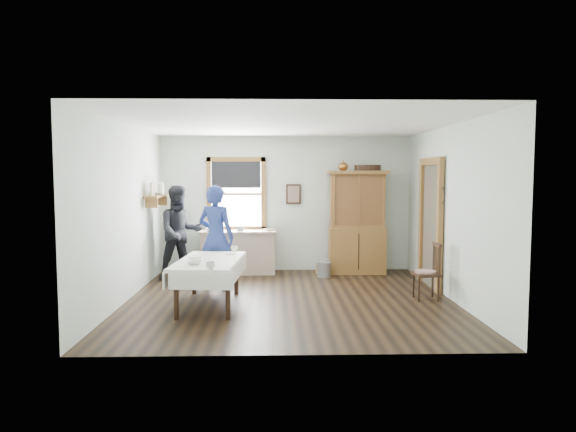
{
  "coord_description": "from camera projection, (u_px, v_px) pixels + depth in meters",
  "views": [
    {
      "loc": [
        -0.22,
        -7.85,
        1.91
      ],
      "look_at": [
        -0.02,
        0.3,
        1.28
      ],
      "focal_mm": 32.0,
      "sensor_mm": 36.0,
      "label": 1
    }
  ],
  "objects": [
    {
      "name": "window",
      "position": [
        236.0,
        190.0,
        10.28
      ],
      "size": [
        1.18,
        0.07,
        1.48
      ],
      "color": "white",
      "rests_on": "room"
    },
    {
      "name": "wall_shelf",
      "position": [
        157.0,
        195.0,
        9.33
      ],
      "size": [
        0.24,
        1.0,
        0.44
      ],
      "color": "brown",
      "rests_on": "room"
    },
    {
      "name": "china_hutch",
      "position": [
        357.0,
        222.0,
        10.1
      ],
      "size": [
        1.2,
        0.6,
        2.01
      ],
      "primitive_type": "cube",
      "rotation": [
        0.0,
        0.0,
        -0.03
      ],
      "color": "brown",
      "rests_on": "room"
    },
    {
      "name": "counter_book",
      "position": [
        264.0,
        230.0,
        10.06
      ],
      "size": [
        0.23,
        0.26,
        0.02
      ],
      "primitive_type": "imported",
      "rotation": [
        0.0,
        0.0,
        0.37
      ],
      "color": "#7B6452",
      "rests_on": "work_counter"
    },
    {
      "name": "woman_blue",
      "position": [
        216.0,
        241.0,
        8.66
      ],
      "size": [
        0.7,
        0.58,
        1.63
      ],
      "primitive_type": "imported",
      "rotation": [
        0.0,
        0.0,
        2.77
      ],
      "color": "navy",
      "rests_on": "room"
    },
    {
      "name": "figure_dark",
      "position": [
        180.0,
        236.0,
        9.55
      ],
      "size": [
        0.96,
        0.87,
        1.61
      ],
      "primitive_type": "imported",
      "rotation": [
        0.0,
        0.0,
        0.41
      ],
      "color": "black",
      "rests_on": "room"
    },
    {
      "name": "room",
      "position": [
        290.0,
        213.0,
        7.87
      ],
      "size": [
        5.01,
        5.01,
        2.7
      ],
      "color": "black",
      "rests_on": "ground"
    },
    {
      "name": "shelf_bowl",
      "position": [
        157.0,
        193.0,
        9.34
      ],
      "size": [
        0.22,
        0.22,
        0.05
      ],
      "primitive_type": "imported",
      "color": "silver",
      "rests_on": "wall_shelf"
    },
    {
      "name": "table_cup_a",
      "position": [
        211.0,
        265.0,
        6.78
      ],
      "size": [
        0.14,
        0.14,
        0.1
      ],
      "primitive_type": "imported",
      "rotation": [
        0.0,
        0.0,
        -0.12
      ],
      "color": "silver",
      "rests_on": "dining_table"
    },
    {
      "name": "table_cup_b",
      "position": [
        234.0,
        249.0,
        8.26
      ],
      "size": [
        0.14,
        0.14,
        0.1
      ],
      "primitive_type": "imported",
      "rotation": [
        0.0,
        0.0,
        0.33
      ],
      "color": "silver",
      "rests_on": "dining_table"
    },
    {
      "name": "rug_beater",
      "position": [
        442.0,
        188.0,
        8.2
      ],
      "size": [
        0.01,
        0.27,
        0.27
      ],
      "primitive_type": "torus",
      "rotation": [
        0.0,
        1.57,
        0.0
      ],
      "color": "black",
      "rests_on": "room"
    },
    {
      "name": "pail",
      "position": [
        324.0,
        270.0,
        9.71
      ],
      "size": [
        0.29,
        0.29,
        0.29
      ],
      "primitive_type": "cube",
      "rotation": [
        0.0,
        0.0,
        0.08
      ],
      "color": "#95979D",
      "rests_on": "room"
    },
    {
      "name": "wicker_basket",
      "position": [
        326.0,
        269.0,
        10.04
      ],
      "size": [
        0.39,
        0.34,
        0.19
      ],
      "primitive_type": "cube",
      "rotation": [
        0.0,
        0.0,
        0.41
      ],
      "color": "#9C7A47",
      "rests_on": "room"
    },
    {
      "name": "spindle_chair",
      "position": [
        426.0,
        271.0,
        7.93
      ],
      "size": [
        0.44,
        0.44,
        0.89
      ],
      "primitive_type": "cube",
      "rotation": [
        0.0,
        0.0,
        0.09
      ],
      "color": "black",
      "rests_on": "room"
    },
    {
      "name": "framed_picture",
      "position": [
        293.0,
        194.0,
        10.31
      ],
      "size": [
        0.3,
        0.04,
        0.4
      ],
      "primitive_type": "cube",
      "color": "black",
      "rests_on": "room"
    },
    {
      "name": "table_bowl",
      "position": [
        194.0,
        262.0,
        7.13
      ],
      "size": [
        0.23,
        0.23,
        0.06
      ],
      "primitive_type": "imported",
      "rotation": [
        0.0,
        0.0,
        0.04
      ],
      "color": "silver",
      "rests_on": "dining_table"
    },
    {
      "name": "dining_table",
      "position": [
        209.0,
        283.0,
        7.56
      ],
      "size": [
        1.02,
        1.77,
        0.68
      ],
      "primitive_type": "cube",
      "rotation": [
        0.0,
        0.0,
        -0.07
      ],
      "color": "white",
      "rests_on": "room"
    },
    {
      "name": "work_counter",
      "position": [
        238.0,
        252.0,
        10.07
      ],
      "size": [
        1.5,
        0.62,
        0.85
      ],
      "primitive_type": "cube",
      "rotation": [
        0.0,
        0.0,
        0.04
      ],
      "color": "tan",
      "rests_on": "room"
    },
    {
      "name": "counter_bowl",
      "position": [
        211.0,
        230.0,
        9.91
      ],
      "size": [
        0.24,
        0.24,
        0.06
      ],
      "primitive_type": "imported",
      "rotation": [
        0.0,
        0.0,
        -0.29
      ],
      "color": "silver",
      "rests_on": "work_counter"
    },
    {
      "name": "doorway",
      "position": [
        431.0,
        220.0,
        8.79
      ],
      "size": [
        0.09,
        1.14,
        2.22
      ],
      "color": "#4B4436",
      "rests_on": "room"
    }
  ]
}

